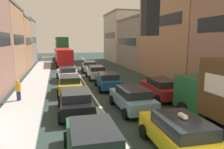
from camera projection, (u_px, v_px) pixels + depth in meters
The scene contains 18 objects.
sidewalk_left at pixel (37, 79), 23.69m from camera, with size 2.60×64.00×0.14m, color #B4B4B4.
lane_stripe_left at pixel (81, 78), 24.96m from camera, with size 0.16×60.00×0.01m, color silver.
lane_stripe_right at pixel (109, 76), 25.81m from camera, with size 0.16×60.00×0.01m, color silver.
building_row_right at pixel (165, 35), 28.29m from camera, with size 7.20×43.90×11.97m.
traffic_light_pole at pixel (54, 74), 3.92m from camera, with size 3.58×0.38×5.50m.
taxi_centre_lane_front at pixel (180, 134), 8.25m from camera, with size 2.20×4.37×1.66m.
sedan_left_lane_front at pixel (93, 143), 7.49m from camera, with size 2.14×4.34×1.49m.
sedan_centre_lane_second at pixel (132, 98), 13.34m from camera, with size 2.09×4.32×1.49m.
wagon_left_lane_second at pixel (75, 101), 12.69m from camera, with size 2.10×4.32×1.49m.
hatchback_centre_lane_third at pixel (108, 80), 19.22m from camera, with size 2.25×4.39×1.49m.
sedan_left_lane_third at pixel (70, 84), 17.72m from camera, with size 2.18×4.36×1.49m.
coupe_centre_lane_fourth at pixel (96, 72), 24.33m from camera, with size 2.10×4.32×1.49m.
sedan_left_lane_fourth at pixel (67, 73), 23.26m from camera, with size 2.27×4.40×1.49m.
sedan_centre_lane_fifth at pixel (89, 66), 29.52m from camera, with size 2.30×4.41×1.49m.
sedan_right_lane_behind_truck at pixel (161, 88), 16.20m from camera, with size 2.17×4.36×1.49m.
bus_mid_queue_primary at pixel (63, 55), 37.20m from camera, with size 3.12×10.59×2.90m.
bus_far_queue_secondary at pixel (62, 47), 49.10m from camera, with size 2.99×10.56×5.06m.
pedestrian_mid_sidewalk at pixel (18, 90), 14.99m from camera, with size 0.34×0.47×1.66m.
Camera 1 is at (-4.39, -4.69, 4.45)m, focal length 33.68 mm.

